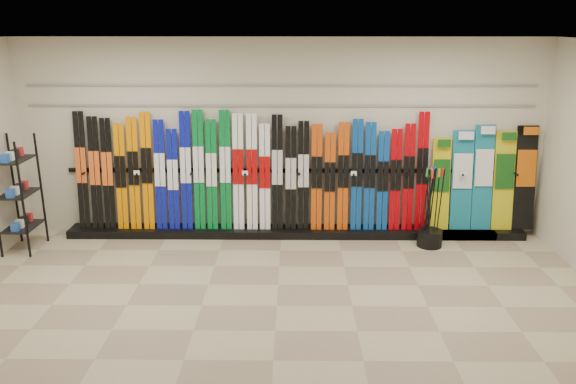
{
  "coord_description": "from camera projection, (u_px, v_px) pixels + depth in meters",
  "views": [
    {
      "loc": [
        0.19,
        -5.93,
        3.21
      ],
      "look_at": [
        0.12,
        1.0,
        1.1
      ],
      "focal_mm": 35.0,
      "sensor_mm": 36.0,
      "label": 1
    }
  ],
  "objects": [
    {
      "name": "floor",
      "position": [
        277.0,
        306.0,
        6.61
      ],
      "size": [
        8.0,
        8.0,
        0.0
      ],
      "primitive_type": "plane",
      "color": "gray",
      "rests_on": "ground"
    },
    {
      "name": "back_wall",
      "position": [
        281.0,
        138.0,
        8.56
      ],
      "size": [
        8.0,
        0.0,
        8.0
      ],
      "primitive_type": "plane",
      "rotation": [
        1.57,
        0.0,
        0.0
      ],
      "color": "beige",
      "rests_on": "floor"
    },
    {
      "name": "ceiling",
      "position": [
        275.0,
        43.0,
        5.73
      ],
      "size": [
        8.0,
        8.0,
        0.0
      ],
      "primitive_type": "plane",
      "rotation": [
        3.14,
        0.0,
        0.0
      ],
      "color": "silver",
      "rests_on": "back_wall"
    },
    {
      "name": "ski_rack_base",
      "position": [
        295.0,
        232.0,
        8.77
      ],
      "size": [
        8.0,
        0.4,
        0.12
      ],
      "primitive_type": "cube",
      "color": "black",
      "rests_on": "floor"
    },
    {
      "name": "skis",
      "position": [
        249.0,
        175.0,
        8.55
      ],
      "size": [
        5.36,
        0.21,
        1.83
      ],
      "color": "black",
      "rests_on": "ski_rack_base"
    },
    {
      "name": "snowboards",
      "position": [
        485.0,
        180.0,
        8.57
      ],
      "size": [
        1.58,
        0.25,
        1.6
      ],
      "color": "gold",
      "rests_on": "ski_rack_base"
    },
    {
      "name": "accessory_rack",
      "position": [
        18.0,
        195.0,
        8.03
      ],
      "size": [
        0.4,
        0.6,
        1.67
      ],
      "primitive_type": "cube",
      "color": "black",
      "rests_on": "floor"
    },
    {
      "name": "pole_bin",
      "position": [
        430.0,
        238.0,
        8.34
      ],
      "size": [
        0.37,
        0.37,
        0.25
      ],
      "primitive_type": "cylinder",
      "color": "black",
      "rests_on": "floor"
    },
    {
      "name": "ski_poles",
      "position": [
        431.0,
        207.0,
        8.19
      ],
      "size": [
        0.3,
        0.34,
        1.18
      ],
      "color": "black",
      "rests_on": "pole_bin"
    },
    {
      "name": "slatwall_rail_0",
      "position": [
        281.0,
        106.0,
        8.4
      ],
      "size": [
        7.6,
        0.02,
        0.03
      ],
      "primitive_type": "cube",
      "color": "gray",
      "rests_on": "back_wall"
    },
    {
      "name": "slatwall_rail_1",
      "position": [
        281.0,
        86.0,
        8.31
      ],
      "size": [
        7.6,
        0.02,
        0.03
      ],
      "primitive_type": "cube",
      "color": "gray",
      "rests_on": "back_wall"
    }
  ]
}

